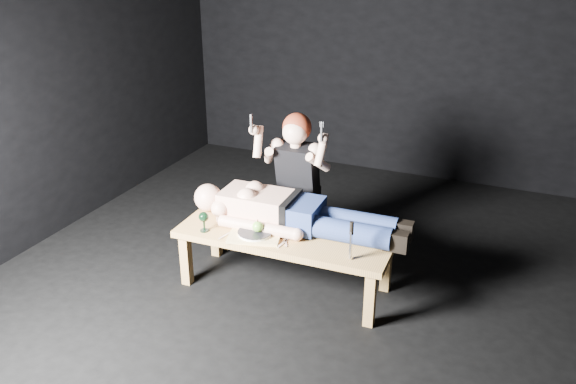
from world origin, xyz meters
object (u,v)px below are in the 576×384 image
object	(u,v)px
table	(285,260)
lying_man	(298,210)
goblet	(204,222)
carving_knife	(351,241)
serving_tray	(255,235)
kneeling_woman	(301,181)

from	to	relation	value
table	lying_man	distance (m)	0.39
goblet	carving_knife	distance (m)	1.10
goblet	table	bearing A→B (deg)	20.63
table	goblet	bearing A→B (deg)	-160.88
lying_man	carving_knife	size ratio (longest dim) A/B	5.91
table	goblet	size ratio (longest dim) A/B	10.36
serving_tray	carving_knife	size ratio (longest dim) A/B	1.33
kneeling_woman	carving_knife	bearing A→B (deg)	-49.98
table	kneeling_woman	world-z (taller)	kneeling_woman
lying_man	kneeling_woman	xyz separation A→B (m)	(-0.16, 0.43, 0.03)
serving_tray	goblet	bearing A→B (deg)	-170.26
kneeling_woman	carving_knife	size ratio (longest dim) A/B	4.52
serving_tray	carving_knife	distance (m)	0.73
lying_man	carving_knife	world-z (taller)	same
table	lying_man	size ratio (longest dim) A/B	0.96
lying_man	table	bearing A→B (deg)	-111.83
kneeling_woman	goblet	xyz separation A→B (m)	(-0.44, -0.76, -0.09)
carving_knife	serving_tray	bearing A→B (deg)	175.85
kneeling_woman	lying_man	bearing A→B (deg)	-72.02
kneeling_woman	carving_knife	world-z (taller)	kneeling_woman
serving_tray	goblet	distance (m)	0.39
kneeling_woman	carving_knife	distance (m)	0.98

